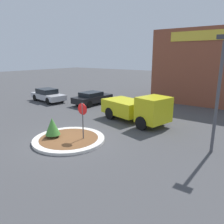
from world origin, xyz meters
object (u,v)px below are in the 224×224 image
parked_sedan_silver (48,95)px  light_pole (219,86)px  stop_sign (83,115)px  parked_sedan_black (92,98)px  utility_truck (137,108)px

parked_sedan_silver → light_pole: 18.30m
stop_sign → parked_sedan_black: stop_sign is taller
utility_truck → light_pole: (5.89, -2.26, 2.41)m
parked_sedan_black → light_pole: (12.79, -5.05, 2.80)m
parked_sedan_silver → parked_sedan_black: 5.29m
light_pole → utility_truck: bearing=159.0°
stop_sign → light_pole: size_ratio=0.39×
stop_sign → utility_truck: 5.23m
utility_truck → parked_sedan_black: size_ratio=1.31×
light_pole → stop_sign: bearing=-155.9°
parked_sedan_silver → parked_sedan_black: parked_sedan_silver is taller
stop_sign → light_pole: 7.38m
utility_truck → parked_sedan_silver: 11.94m
stop_sign → parked_sedan_black: (-6.28, 7.97, -0.91)m
utility_truck → light_pole: light_pole is taller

